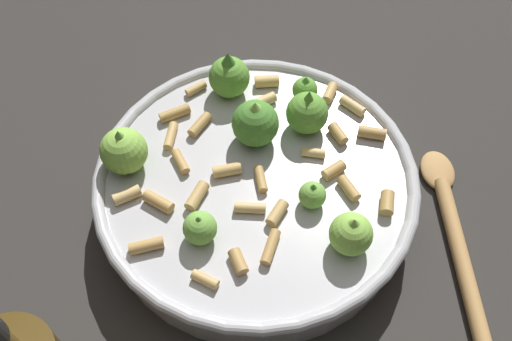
# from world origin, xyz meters

# --- Properties ---
(ground_plane) EXTENTS (2.40, 2.40, 0.00)m
(ground_plane) POSITION_xyz_m (0.00, 0.00, 0.00)
(ground_plane) COLOR #2D2B28
(cooking_pan) EXTENTS (0.32, 0.32, 0.11)m
(cooking_pan) POSITION_xyz_m (0.00, 0.00, 0.03)
(cooking_pan) COLOR #B7B7BC
(cooking_pan) RESTS_ON ground
(wooden_spoon) EXTENTS (0.16, 0.22, 0.02)m
(wooden_spoon) POSITION_xyz_m (0.14, -0.15, 0.01)
(wooden_spoon) COLOR #B2844C
(wooden_spoon) RESTS_ON ground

